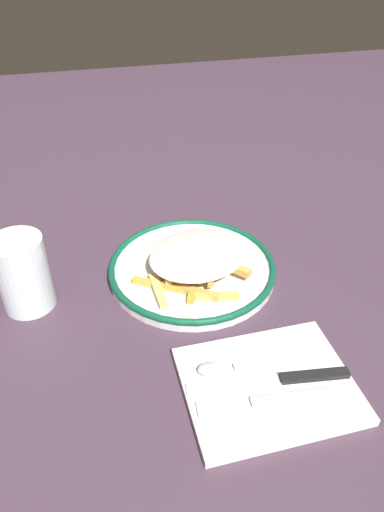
% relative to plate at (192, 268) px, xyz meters
% --- Properties ---
extents(ground_plane, '(2.60, 2.60, 0.00)m').
position_rel_plate_xyz_m(ground_plane, '(0.00, 0.00, -0.01)').
color(ground_plane, '#402E3C').
extents(plate, '(0.28, 0.28, 0.02)m').
position_rel_plate_xyz_m(plate, '(0.00, 0.00, 0.00)').
color(plate, silver).
rests_on(plate, ground_plane).
extents(fries_heap, '(0.19, 0.21, 0.04)m').
position_rel_plate_xyz_m(fries_heap, '(-0.01, -0.00, 0.03)').
color(fries_heap, '#F5B64F').
rests_on(fries_heap, plate).
extents(napkin, '(0.17, 0.21, 0.01)m').
position_rel_plate_xyz_m(napkin, '(-0.25, -0.04, -0.01)').
color(napkin, silver).
rests_on(napkin, ground_plane).
extents(fork, '(0.04, 0.18, 0.00)m').
position_rel_plate_xyz_m(fork, '(-0.28, -0.02, 0.00)').
color(fork, silver).
rests_on(fork, napkin).
extents(knife, '(0.04, 0.21, 0.01)m').
position_rel_plate_xyz_m(knife, '(-0.25, -0.05, 0.00)').
color(knife, black).
rests_on(knife, napkin).
extents(spoon, '(0.03, 0.15, 0.01)m').
position_rel_plate_xyz_m(spoon, '(-0.22, -0.00, 0.00)').
color(spoon, silver).
rests_on(spoon, napkin).
extents(water_glass, '(0.08, 0.08, 0.12)m').
position_rel_plate_xyz_m(water_glass, '(-0.01, 0.26, 0.05)').
color(water_glass, silver).
rests_on(water_glass, ground_plane).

